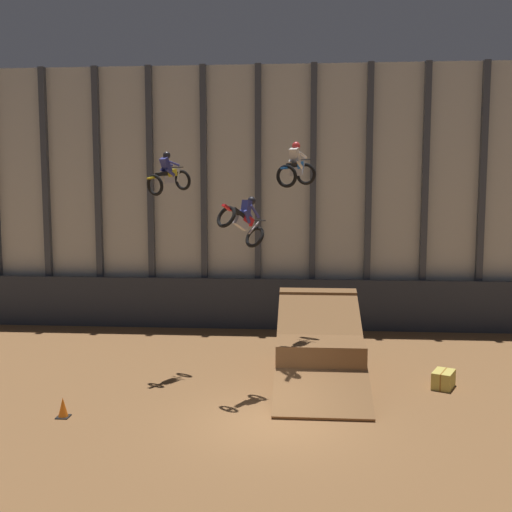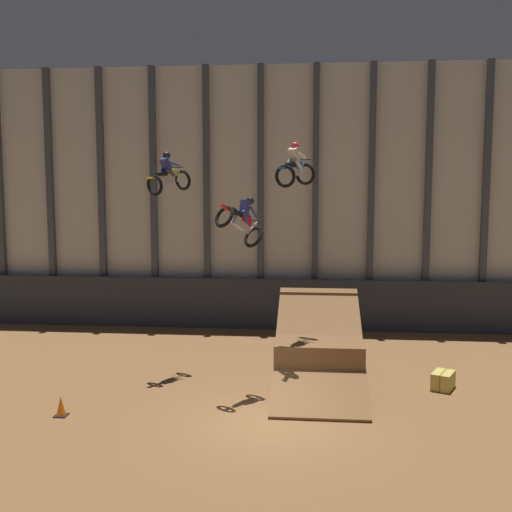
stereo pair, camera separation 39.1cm
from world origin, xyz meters
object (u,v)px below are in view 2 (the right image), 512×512
object	(u,v)px
rider_bike_center_air	(241,220)
dirt_ramp	(319,348)
hay_bale_trackside	(443,380)
traffic_cone_near_ramp	(61,406)
rider_bike_right_air	(295,168)
rider_bike_left_air	(168,176)

from	to	relation	value
rider_bike_center_air	dirt_ramp	bearing A→B (deg)	80.93
dirt_ramp	hay_bale_trackside	size ratio (longest dim) A/B	6.11
dirt_ramp	traffic_cone_near_ramp	size ratio (longest dim) A/B	11.28
dirt_ramp	traffic_cone_near_ramp	distance (m)	8.74
rider_bike_right_air	traffic_cone_near_ramp	size ratio (longest dim) A/B	3.08
dirt_ramp	rider_bike_center_air	xyz separation A→B (m)	(-2.45, -2.13, 4.57)
dirt_ramp	hay_bale_trackside	world-z (taller)	dirt_ramp
rider_bike_left_air	hay_bale_trackside	world-z (taller)	rider_bike_left_air
dirt_ramp	rider_bike_center_air	bearing A→B (deg)	-139.09
traffic_cone_near_ramp	hay_bale_trackside	world-z (taller)	traffic_cone_near_ramp
rider_bike_center_air	hay_bale_trackside	size ratio (longest dim) A/B	1.64
rider_bike_right_air	hay_bale_trackside	world-z (taller)	rider_bike_right_air
traffic_cone_near_ramp	hay_bale_trackside	xyz separation A→B (m)	(11.39, 3.44, -0.00)
traffic_cone_near_ramp	rider_bike_right_air	bearing A→B (deg)	29.51
rider_bike_right_air	rider_bike_center_air	bearing A→B (deg)	-117.98
hay_bale_trackside	rider_bike_right_air	bearing A→B (deg)	176.97
rider_bike_center_air	traffic_cone_near_ramp	world-z (taller)	rider_bike_center_air
rider_bike_right_air	traffic_cone_near_ramp	xyz separation A→B (m)	(-6.53, -3.70, -6.87)
traffic_cone_near_ramp	hay_bale_trackside	distance (m)	11.90
dirt_ramp	hay_bale_trackside	distance (m)	4.25
rider_bike_center_air	rider_bike_right_air	xyz separation A→B (m)	(1.62, 1.17, 1.65)
rider_bike_center_air	hay_bale_trackside	xyz separation A→B (m)	(6.48, 0.92, -5.22)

